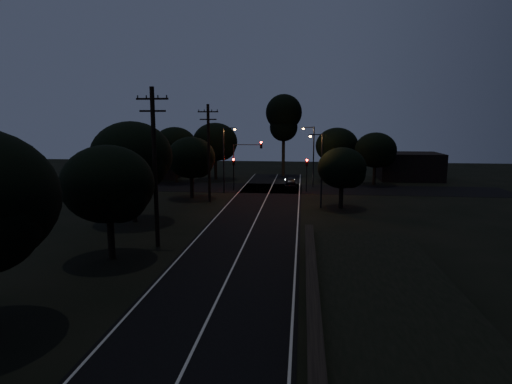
{
  "coord_description": "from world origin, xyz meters",
  "views": [
    {
      "loc": [
        4.08,
        -13.24,
        8.75
      ],
      "look_at": [
        0.0,
        24.0,
        2.5
      ],
      "focal_mm": 30.0,
      "sensor_mm": 36.0,
      "label": 1
    }
  ],
  "objects_px": {
    "utility_pole_mid": "(155,165)",
    "tall_pine": "(284,117)",
    "signal_mast": "(247,156)",
    "streetlight_c": "(320,165)",
    "signal_right": "(307,169)",
    "utility_pole_far": "(209,152)",
    "car": "(290,182)",
    "streetlight_b": "(312,152)",
    "streetlight_a": "(225,155)",
    "signal_left": "(234,168)"
  },
  "relations": [
    {
      "from": "signal_mast",
      "to": "streetlight_c",
      "type": "relative_size",
      "value": 0.83
    },
    {
      "from": "streetlight_a",
      "to": "car",
      "type": "height_order",
      "value": "streetlight_a"
    },
    {
      "from": "tall_pine",
      "to": "signal_right",
      "type": "relative_size",
      "value": 3.14
    },
    {
      "from": "signal_left",
      "to": "tall_pine",
      "type": "bearing_deg",
      "value": 69.54
    },
    {
      "from": "signal_mast",
      "to": "car",
      "type": "height_order",
      "value": "signal_mast"
    },
    {
      "from": "signal_mast",
      "to": "streetlight_a",
      "type": "height_order",
      "value": "streetlight_a"
    },
    {
      "from": "car",
      "to": "utility_pole_mid",
      "type": "bearing_deg",
      "value": 69.82
    },
    {
      "from": "tall_pine",
      "to": "streetlight_c",
      "type": "xyz_separation_m",
      "value": [
        4.83,
        -25.0,
        -4.93
      ]
    },
    {
      "from": "tall_pine",
      "to": "streetlight_a",
      "type": "distance_m",
      "value": 18.72
    },
    {
      "from": "utility_pole_far",
      "to": "signal_right",
      "type": "relative_size",
      "value": 2.56
    },
    {
      "from": "signal_right",
      "to": "signal_mast",
      "type": "relative_size",
      "value": 0.66
    },
    {
      "from": "utility_pole_mid",
      "to": "signal_mast",
      "type": "relative_size",
      "value": 1.76
    },
    {
      "from": "signal_mast",
      "to": "car",
      "type": "relative_size",
      "value": 1.55
    },
    {
      "from": "streetlight_b",
      "to": "streetlight_c",
      "type": "xyz_separation_m",
      "value": [
        0.52,
        -14.0,
        -0.29
      ]
    },
    {
      "from": "utility_pole_mid",
      "to": "streetlight_b",
      "type": "bearing_deg",
      "value": 68.7
    },
    {
      "from": "utility_pole_mid",
      "to": "streetlight_a",
      "type": "xyz_separation_m",
      "value": [
        0.69,
        23.0,
        -1.1
      ]
    },
    {
      "from": "signal_left",
      "to": "streetlight_c",
      "type": "relative_size",
      "value": 0.55
    },
    {
      "from": "utility_pole_mid",
      "to": "signal_mast",
      "type": "distance_m",
      "value": 25.22
    },
    {
      "from": "signal_left",
      "to": "signal_right",
      "type": "bearing_deg",
      "value": 0.0
    },
    {
      "from": "signal_left",
      "to": "signal_mast",
      "type": "xyz_separation_m",
      "value": [
        1.69,
        0.0,
        1.5
      ]
    },
    {
      "from": "streetlight_b",
      "to": "utility_pole_mid",
      "type": "bearing_deg",
      "value": -111.3
    },
    {
      "from": "utility_pole_mid",
      "to": "tall_pine",
      "type": "xyz_separation_m",
      "value": [
        7.0,
        40.0,
        3.54
      ]
    },
    {
      "from": "tall_pine",
      "to": "car",
      "type": "distance_m",
      "value": 14.6
    },
    {
      "from": "utility_pole_far",
      "to": "streetlight_a",
      "type": "height_order",
      "value": "utility_pole_far"
    },
    {
      "from": "tall_pine",
      "to": "streetlight_c",
      "type": "bearing_deg",
      "value": -79.07
    },
    {
      "from": "signal_left",
      "to": "signal_mast",
      "type": "bearing_deg",
      "value": 0.13
    },
    {
      "from": "signal_left",
      "to": "streetlight_c",
      "type": "bearing_deg",
      "value": -43.76
    },
    {
      "from": "tall_pine",
      "to": "signal_right",
      "type": "xyz_separation_m",
      "value": [
        3.6,
        -15.01,
        -6.45
      ]
    },
    {
      "from": "streetlight_b",
      "to": "tall_pine",
      "type": "bearing_deg",
      "value": 111.38
    },
    {
      "from": "streetlight_b",
      "to": "streetlight_c",
      "type": "bearing_deg",
      "value": -87.86
    },
    {
      "from": "signal_mast",
      "to": "streetlight_b",
      "type": "relative_size",
      "value": 0.78
    },
    {
      "from": "utility_pole_mid",
      "to": "utility_pole_far",
      "type": "distance_m",
      "value": 17.0
    },
    {
      "from": "utility_pole_mid",
      "to": "streetlight_b",
      "type": "distance_m",
      "value": 31.15
    },
    {
      "from": "signal_mast",
      "to": "streetlight_b",
      "type": "bearing_deg",
      "value": 25.99
    },
    {
      "from": "streetlight_c",
      "to": "utility_pole_far",
      "type": "bearing_deg",
      "value": 170.4
    },
    {
      "from": "utility_pole_mid",
      "to": "tall_pine",
      "type": "distance_m",
      "value": 40.76
    },
    {
      "from": "utility_pole_far",
      "to": "car",
      "type": "bearing_deg",
      "value": 53.09
    },
    {
      "from": "signal_right",
      "to": "car",
      "type": "relative_size",
      "value": 1.01
    },
    {
      "from": "car",
      "to": "signal_left",
      "type": "bearing_deg",
      "value": 21.51
    },
    {
      "from": "streetlight_a",
      "to": "streetlight_b",
      "type": "relative_size",
      "value": 1.0
    },
    {
      "from": "utility_pole_mid",
      "to": "car",
      "type": "height_order",
      "value": "utility_pole_mid"
    },
    {
      "from": "signal_mast",
      "to": "streetlight_c",
      "type": "bearing_deg",
      "value": -48.81
    },
    {
      "from": "car",
      "to": "signal_right",
      "type": "bearing_deg",
      "value": 119.19
    },
    {
      "from": "signal_right",
      "to": "signal_mast",
      "type": "bearing_deg",
      "value": 179.97
    },
    {
      "from": "utility_pole_far",
      "to": "signal_right",
      "type": "xyz_separation_m",
      "value": [
        10.6,
        7.99,
        -2.65
      ]
    },
    {
      "from": "car",
      "to": "utility_pole_far",
      "type": "bearing_deg",
      "value": 49.59
    },
    {
      "from": "utility_pole_mid",
      "to": "signal_right",
      "type": "bearing_deg",
      "value": 67.01
    },
    {
      "from": "tall_pine",
      "to": "signal_left",
      "type": "relative_size",
      "value": 3.14
    },
    {
      "from": "signal_right",
      "to": "streetlight_b",
      "type": "relative_size",
      "value": 0.51
    },
    {
      "from": "utility_pole_mid",
      "to": "signal_left",
      "type": "bearing_deg",
      "value": 86.79
    }
  ]
}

